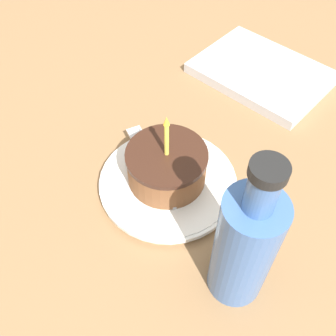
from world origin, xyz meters
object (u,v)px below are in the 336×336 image
cake_slice (167,166)px  bottle (245,246)px  fork (150,159)px  plate (168,183)px  marble_board (262,73)px

cake_slice → bottle: bearing=161.9°
cake_slice → fork: size_ratio=0.76×
plate → bottle: (-0.17, 0.05, 0.09)m
fork → bottle: size_ratio=0.70×
bottle → marble_board: (0.21, -0.38, -0.09)m
bottle → marble_board: bearing=-60.6°
marble_board → cake_slice: bearing=97.6°
cake_slice → bottle: bottle is taller
bottle → plate: bearing=-18.1°
cake_slice → bottle: size_ratio=0.53×
plate → fork: size_ratio=1.25×
plate → cake_slice: cake_slice is taller
cake_slice → fork: cake_slice is taller
fork → marble_board: fork is taller
cake_slice → bottle: 0.19m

